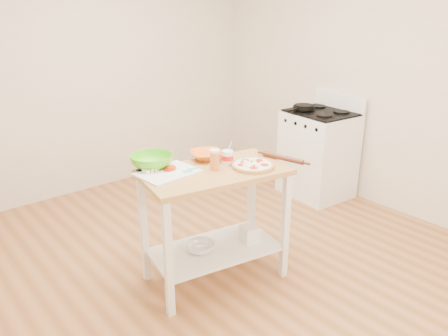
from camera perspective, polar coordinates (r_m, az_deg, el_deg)
room_shell at (r=3.14m, az=0.56°, el=8.56°), size 4.04×4.54×2.74m
prep_island at (r=3.21m, az=-1.21°, el=-4.55°), size 1.13×0.75×0.90m
gas_stove at (r=4.88m, az=12.17°, el=1.89°), size 0.65×0.74×1.11m
skillet at (r=4.75m, az=10.37°, el=7.80°), size 0.37×0.23×0.03m
pizza at (r=3.15m, az=3.76°, el=0.36°), size 0.31×0.31×0.05m
cutting_board at (r=3.06m, az=-7.48°, el=-0.55°), size 0.42×0.33×0.04m
spatula at (r=3.07m, az=-4.28°, el=-0.19°), size 0.16×0.05×0.01m
knife at (r=3.15m, az=-9.93°, el=0.11°), size 0.27×0.07×0.01m
orange_bowl at (r=3.32m, az=-2.29°, el=1.68°), size 0.32×0.32×0.06m
green_bowl at (r=3.18m, az=-9.42°, el=0.88°), size 0.42×0.42×0.10m
beer_pint at (r=3.09m, az=-1.20°, el=1.13°), size 0.07×0.07×0.15m
yogurt_tub at (r=3.20m, az=0.47°, el=1.40°), size 0.09×0.09×0.18m
rolling_pin at (r=3.31m, az=7.71°, el=1.28°), size 0.11×0.34×0.04m
shelf_glass_bowl at (r=3.33m, az=-3.09°, el=-10.30°), size 0.24×0.24×0.07m
shelf_bin at (r=3.46m, az=3.39°, el=-8.53°), size 0.15×0.15×0.12m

